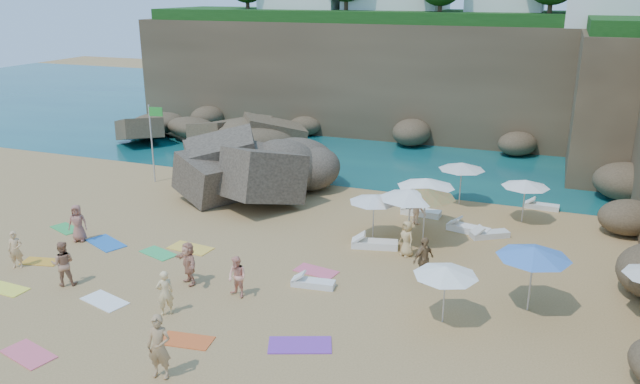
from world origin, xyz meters
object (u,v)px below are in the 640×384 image
(rock_outcrop, at_px, (264,194))
(person_stand_1, at_px, (63,264))
(person_stand_2, at_px, (417,207))
(person_stand_6, at_px, (165,293))
(parasol_0, at_px, (410,194))
(person_stand_4, at_px, (407,238))
(flag_pole, at_px, (153,133))
(person_stand_0, at_px, (16,250))
(parasol_2, at_px, (426,183))
(lounger_0, at_px, (468,229))
(person_stand_5, at_px, (270,162))
(person_stand_3, at_px, (423,259))
(parasol_1, at_px, (462,166))

(rock_outcrop, bearing_deg, person_stand_1, -99.93)
(person_stand_1, height_order, person_stand_2, person_stand_1)
(person_stand_6, bearing_deg, parasol_0, -174.44)
(person_stand_1, xyz_separation_m, person_stand_4, (11.04, 7.04, -0.10))
(flag_pole, distance_m, person_stand_1, 12.86)
(person_stand_0, relative_size, person_stand_1, 0.88)
(person_stand_4, bearing_deg, person_stand_1, -110.10)
(flag_pole, bearing_deg, parasol_0, -13.68)
(flag_pole, relative_size, parasol_2, 1.70)
(person_stand_0, bearing_deg, parasol_0, 0.79)
(parasol_0, bearing_deg, person_stand_6, -125.10)
(rock_outcrop, bearing_deg, lounger_0, -8.80)
(lounger_0, relative_size, person_stand_5, 1.10)
(rock_outcrop, bearing_deg, parasol_0, -24.49)
(person_stand_4, bearing_deg, person_stand_0, -117.39)
(person_stand_0, relative_size, person_stand_5, 0.88)
(lounger_0, distance_m, person_stand_4, 4.05)
(person_stand_1, distance_m, person_stand_2, 15.12)
(person_stand_0, height_order, person_stand_3, person_stand_3)
(parasol_0, height_order, parasol_1, parasol_0)
(person_stand_2, height_order, person_stand_6, person_stand_2)
(flag_pole, bearing_deg, person_stand_5, 30.37)
(person_stand_5, bearing_deg, person_stand_2, -52.09)
(rock_outcrop, distance_m, person_stand_6, 12.99)
(parasol_1, height_order, person_stand_2, parasol_1)
(parasol_0, relative_size, parasol_2, 1.01)
(flag_pole, distance_m, parasol_0, 15.65)
(person_stand_5, distance_m, person_stand_6, 16.06)
(person_stand_0, bearing_deg, person_stand_2, 8.51)
(parasol_0, xyz_separation_m, person_stand_6, (-6.15, -8.75, -1.45))
(lounger_0, xyz_separation_m, person_stand_6, (-8.34, -11.03, 0.64))
(person_stand_5, height_order, person_stand_6, person_stand_5)
(person_stand_0, bearing_deg, lounger_0, 3.57)
(parasol_1, bearing_deg, person_stand_0, -137.35)
(person_stand_3, distance_m, person_stand_6, 9.25)
(person_stand_3, distance_m, person_stand_5, 15.01)
(flag_pole, xyz_separation_m, parasol_2, (15.46, -1.82, -0.56))
(flag_pole, relative_size, person_stand_3, 2.48)
(parasol_2, height_order, person_stand_6, parasol_2)
(person_stand_1, bearing_deg, person_stand_5, -125.23)
(flag_pole, distance_m, person_stand_4, 16.29)
(lounger_0, distance_m, person_stand_6, 13.84)
(lounger_0, distance_m, person_stand_0, 18.73)
(lounger_0, bearing_deg, rock_outcrop, -176.13)
(person_stand_2, xyz_separation_m, person_stand_6, (-5.96, -11.24, -0.02))
(person_stand_0, distance_m, person_stand_2, 16.89)
(parasol_0, distance_m, parasol_1, 6.08)
(rock_outcrop, xyz_separation_m, person_stand_2, (8.51, -1.47, 0.81))
(parasol_1, distance_m, person_stand_0, 20.22)
(rock_outcrop, bearing_deg, parasol_1, 11.37)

